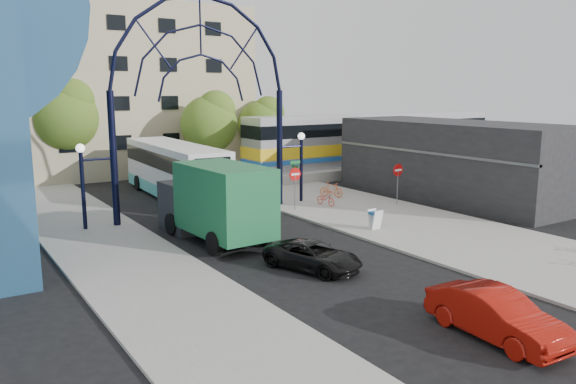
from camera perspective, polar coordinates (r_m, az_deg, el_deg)
ground at (r=20.83m, az=8.28°, el=-9.48°), size 120.00×120.00×0.00m
sidewalk_east at (r=28.97m, az=14.97°, el=-3.93°), size 8.00×56.00×0.12m
plaza_west at (r=22.73m, az=-14.83°, el=-7.86°), size 5.00×50.00×0.12m
gateway_arch at (r=31.50m, az=-8.81°, el=13.01°), size 13.64×0.44×12.10m
stop_sign at (r=32.45m, az=0.73°, el=1.42°), size 0.80×0.07×2.50m
do_not_enter_sign at (r=34.80m, az=11.10°, el=1.80°), size 0.76×0.07×2.48m
street_name_sign at (r=33.15m, az=0.73°, el=1.85°), size 0.70×0.70×2.80m
sandwich_board at (r=28.50m, az=8.84°, el=-2.52°), size 0.55×0.61×0.99m
commercial_block_east at (r=38.37m, az=16.50°, el=3.14°), size 6.00×16.00×5.00m
apartment_block at (r=51.82m, az=-16.50°, el=9.90°), size 20.00×12.10×14.00m
train_platform at (r=49.79m, az=8.86°, el=2.57°), size 32.00×5.00×0.80m
train_car at (r=49.52m, az=8.95°, el=5.44°), size 25.10×3.05×4.20m
tree_north_a at (r=44.92m, az=-7.87°, el=7.16°), size 4.48×4.48×7.00m
tree_north_b at (r=45.51m, az=-21.66°, el=7.41°), size 5.12×5.12×8.00m
tree_north_c at (r=49.52m, az=-2.53°, el=7.15°), size 4.16×4.16×6.50m
city_bus at (r=37.67m, az=-11.42°, el=2.24°), size 3.50×13.00×3.54m
green_truck at (r=26.58m, az=-7.49°, el=-1.01°), size 3.09×7.41×3.68m
black_suv at (r=22.32m, az=2.56°, el=-6.50°), size 3.07×4.43×1.12m
red_sedan at (r=17.44m, az=20.35°, el=-11.60°), size 1.70×4.33×1.40m
bike_near_a at (r=34.11m, az=3.86°, el=-0.67°), size 0.68×1.57×0.80m
bike_near_b at (r=36.70m, az=4.42°, el=0.23°), size 1.23×1.61×0.97m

